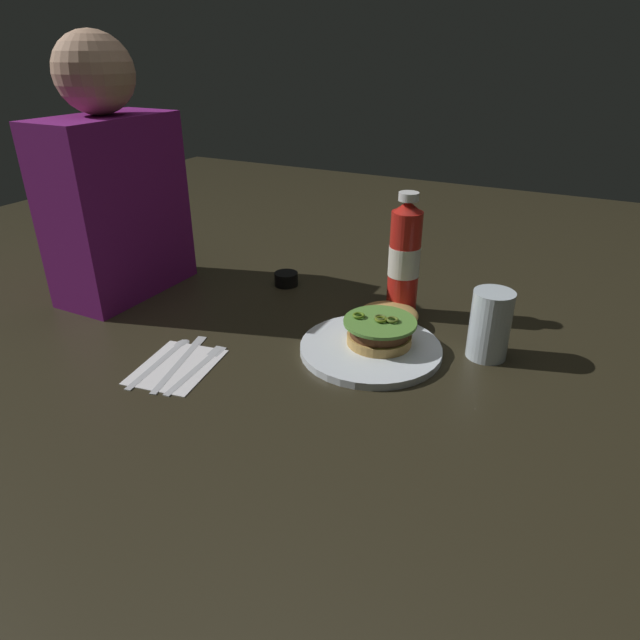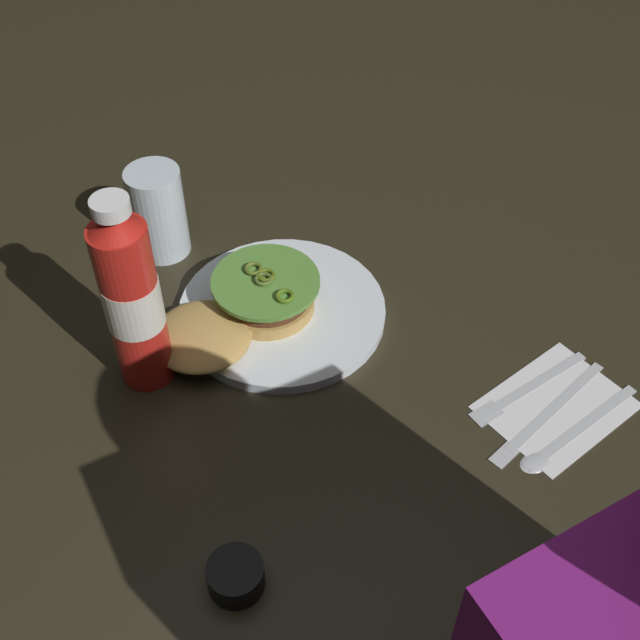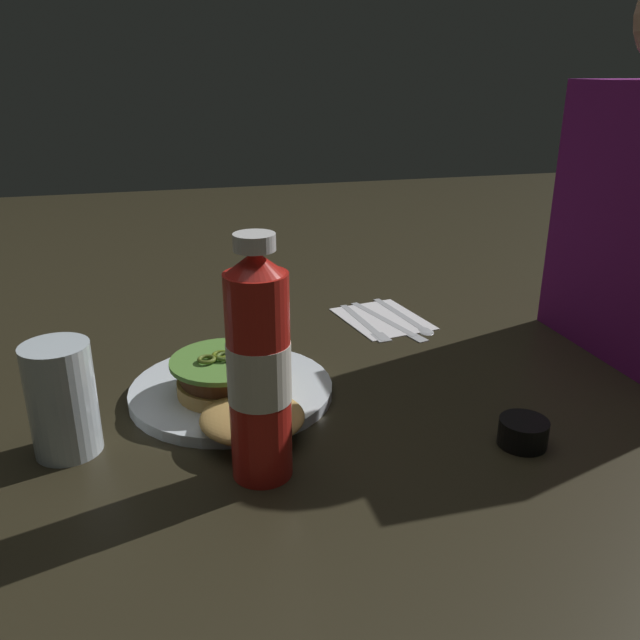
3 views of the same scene
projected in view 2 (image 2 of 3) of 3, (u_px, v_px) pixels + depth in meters
name	position (u px, v px, depth m)	size (l,w,h in m)	color
ground_plane	(345.00, 321.00, 1.02)	(3.00, 3.00, 0.00)	#2A2518
dinner_plate	(282.00, 311.00, 1.02)	(0.26, 0.26, 0.01)	white
burger_sandwich	(243.00, 309.00, 0.99)	(0.22, 0.15, 0.05)	tan
ketchup_bottle	(132.00, 300.00, 0.88)	(0.06, 0.06, 0.26)	red
water_glass	(158.00, 212.00, 1.07)	(0.07, 0.07, 0.13)	silver
condiment_cup	(236.00, 576.00, 0.77)	(0.06, 0.06, 0.03)	black
napkin	(556.00, 406.00, 0.93)	(0.16, 0.12, 0.00)	white
fork_utensil	(521.00, 391.00, 0.94)	(0.17, 0.03, 0.00)	silver
butter_knife	(543.00, 417.00, 0.91)	(0.20, 0.07, 0.00)	silver
spoon_utensil	(565.00, 438.00, 0.89)	(0.18, 0.04, 0.00)	silver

